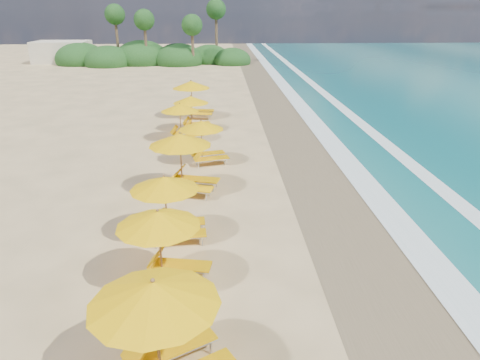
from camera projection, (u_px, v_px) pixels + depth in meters
name	position (u px, v px, depth m)	size (l,w,h in m)	color
ground	(240.00, 210.00, 16.48)	(160.00, 160.00, 0.00)	#DBB781
wet_sand	(345.00, 207.00, 16.65)	(4.00, 160.00, 0.01)	olive
surf_foam	(415.00, 206.00, 16.75)	(4.00, 160.00, 0.01)	white
station_2	(166.00, 324.00, 8.41)	(3.39, 3.39, 2.53)	olive
station_3	(166.00, 243.00, 11.60)	(2.70, 2.57, 2.27)	olive
station_4	(171.00, 203.00, 14.01)	(2.53, 2.37, 2.23)	olive
station_5	(186.00, 159.00, 17.57)	(3.15, 3.05, 2.53)	olive
station_6	(205.00, 139.00, 20.99)	(2.69, 2.60, 2.17)	olive
station_7	(183.00, 119.00, 24.68)	(2.77, 2.72, 2.16)	olive
station_8	(194.00, 111.00, 26.58)	(2.66, 2.55, 2.19)	olive
station_9	(194.00, 97.00, 29.65)	(2.94, 2.76, 2.57)	olive
treeline	(149.00, 56.00, 57.97)	(25.80, 8.80, 9.74)	#163D14
beach_building	(62.00, 52.00, 59.62)	(7.00, 5.00, 2.80)	beige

